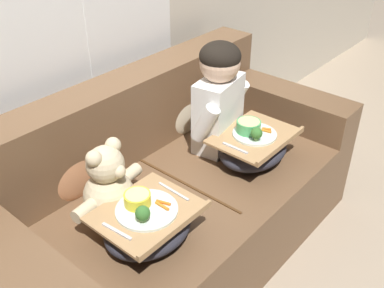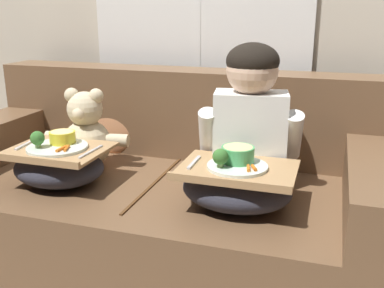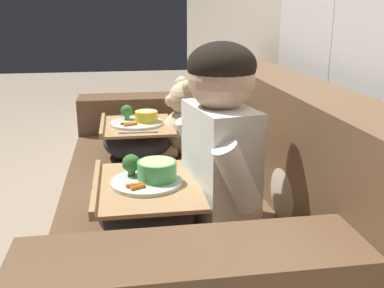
{
  "view_description": "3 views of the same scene",
  "coord_description": "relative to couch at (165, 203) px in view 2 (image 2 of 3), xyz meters",
  "views": [
    {
      "loc": [
        -1.29,
        -1.19,
        1.79
      ],
      "look_at": [
        0.08,
        -0.02,
        0.65
      ],
      "focal_mm": 42.0,
      "sensor_mm": 36.0,
      "label": 1
    },
    {
      "loc": [
        0.69,
        -1.69,
        1.18
      ],
      "look_at": [
        0.12,
        0.08,
        0.62
      ],
      "focal_mm": 42.0,
      "sensor_mm": 36.0,
      "label": 2
    },
    {
      "loc": [
        1.68,
        -0.24,
        1.15
      ],
      "look_at": [
        0.04,
        0.02,
        0.64
      ],
      "focal_mm": 42.0,
      "sensor_mm": 36.0,
      "label": 3
    }
  ],
  "objects": [
    {
      "name": "ground_plane",
      "position": [
        0.0,
        -0.06,
        -0.33
      ],
      "size": [
        14.0,
        14.0,
        0.0
      ],
      "primitive_type": "plane",
      "color": "tan"
    },
    {
      "name": "teddy_bear",
      "position": [
        -0.38,
        -0.01,
        0.3
      ],
      "size": [
        0.4,
        0.28,
        0.37
      ],
      "color": "beige",
      "rests_on": "couch"
    },
    {
      "name": "couch",
      "position": [
        0.0,
        0.0,
        0.0
      ],
      "size": [
        1.95,
        0.97,
        0.9
      ],
      "color": "brown",
      "rests_on": "ground_plane"
    },
    {
      "name": "lap_tray_teddy",
      "position": [
        -0.38,
        -0.24,
        0.23
      ],
      "size": [
        0.4,
        0.33,
        0.24
      ],
      "color": "#2D2D38",
      "rests_on": "teddy_bear"
    },
    {
      "name": "child_figure",
      "position": [
        0.38,
        -0.0,
        0.46
      ],
      "size": [
        0.43,
        0.23,
        0.59
      ],
      "color": "white",
      "rests_on": "couch"
    },
    {
      "name": "throw_pillow_behind_child",
      "position": [
        0.38,
        0.25,
        0.29
      ],
      "size": [
        0.32,
        0.16,
        0.33
      ],
      "color": "#C1B293",
      "rests_on": "couch"
    },
    {
      "name": "throw_pillow_behind_teddy",
      "position": [
        -0.38,
        0.25,
        0.29
      ],
      "size": [
        0.34,
        0.16,
        0.35
      ],
      "color": "#B2754C",
      "rests_on": "couch"
    },
    {
      "name": "lap_tray_child",
      "position": [
        0.38,
        -0.24,
        0.23
      ],
      "size": [
        0.42,
        0.32,
        0.24
      ],
      "color": "#2D2D38",
      "rests_on": "child_figure"
    }
  ]
}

